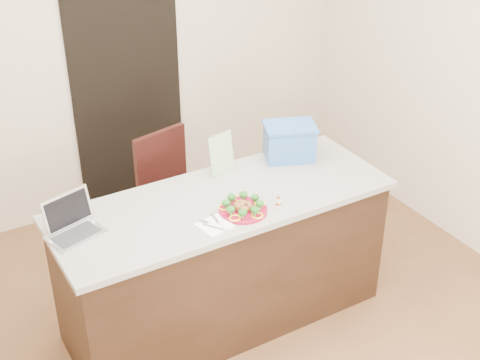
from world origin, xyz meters
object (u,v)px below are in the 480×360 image
plate (243,210)px  laptop (72,223)px  blue_box (289,141)px  napkin (215,225)px  yogurt_bottle (278,203)px  island (224,260)px  chair (168,190)px

plate → laptop: 0.96m
plate → blue_box: blue_box is taller
napkin → yogurt_bottle: (0.42, -0.01, 0.02)m
plate → laptop: (-0.91, 0.30, 0.04)m
yogurt_bottle → blue_box: blue_box is taller
blue_box → napkin: bearing=-128.6°
island → blue_box: bearing=19.9°
napkin → chair: (0.19, 1.06, -0.37)m
napkin → yogurt_bottle: yogurt_bottle is taller
napkin → laptop: bearing=153.6°
yogurt_bottle → chair: (-0.23, 1.07, -0.40)m
plate → blue_box: 0.73m
blue_box → chair: size_ratio=0.41×
plate → blue_box: size_ratio=0.71×
plate → napkin: (-0.21, -0.05, -0.01)m
napkin → blue_box: size_ratio=0.43×
yogurt_bottle → blue_box: size_ratio=0.16×
yogurt_bottle → chair: bearing=101.9°
plate → napkin: size_ratio=1.68×
laptop → blue_box: size_ratio=0.85×
island → chair: 0.83m
island → plate: size_ratio=7.30×
napkin → laptop: laptop is taller
plate → napkin: plate is taller
laptop → chair: bearing=22.7°
napkin → chair: 1.14m
chair → blue_box: bearing=-56.9°
yogurt_bottle → laptop: laptop is taller
chair → island: bearing=-103.3°
plate → yogurt_bottle: (0.20, -0.06, 0.02)m
island → chair: chair is taller
island → laptop: laptop is taller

